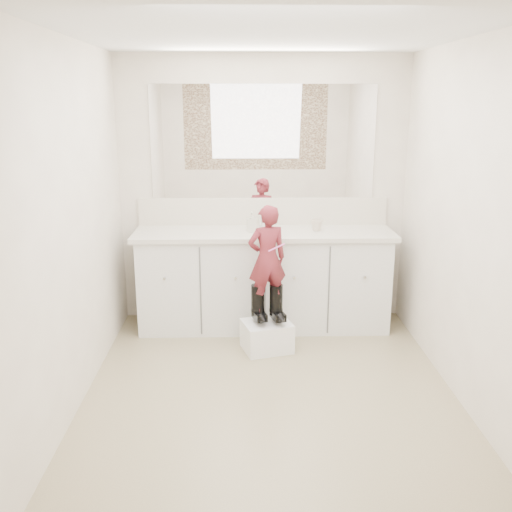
{
  "coord_description": "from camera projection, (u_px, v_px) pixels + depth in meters",
  "views": [
    {
      "loc": [
        -0.19,
        -3.67,
        2.01
      ],
      "look_at": [
        -0.08,
        0.63,
        0.82
      ],
      "focal_mm": 40.0,
      "sensor_mm": 36.0,
      "label": 1
    }
  ],
  "objects": [
    {
      "name": "vanity_cabinet",
      "position": [
        264.0,
        281.0,
        5.14
      ],
      "size": [
        2.2,
        0.55,
        0.85
      ],
      "primitive_type": "cube",
      "color": "silver",
      "rests_on": "floor"
    },
    {
      "name": "ceiling",
      "position": [
        272.0,
        32.0,
        3.44
      ],
      "size": [
        3.0,
        3.0,
        0.0
      ],
      "primitive_type": "plane",
      "rotation": [
        3.14,
        0.0,
        0.0
      ],
      "color": "white",
      "rests_on": "wall_back"
    },
    {
      "name": "mirror",
      "position": [
        263.0,
        142.0,
        5.07
      ],
      "size": [
        2.0,
        0.02,
        1.0
      ],
      "primitive_type": "cube",
      "color": "white",
      "rests_on": "wall_back"
    },
    {
      "name": "backsplash",
      "position": [
        263.0,
        211.0,
        5.24
      ],
      "size": [
        2.28,
        0.03,
        0.25
      ],
      "primitive_type": "cube",
      "color": "beige",
      "rests_on": "countertop"
    },
    {
      "name": "countertop",
      "position": [
        264.0,
        233.0,
        5.01
      ],
      "size": [
        2.28,
        0.58,
        0.04
      ],
      "primitive_type": "cube",
      "color": "beige",
      "rests_on": "vanity_cabinet"
    },
    {
      "name": "boot_right",
      "position": [
        276.0,
        303.0,
        4.65
      ],
      "size": [
        0.17,
        0.23,
        0.32
      ],
      "primitive_type": null,
      "rotation": [
        0.0,
        0.0,
        0.28
      ],
      "color": "black",
      "rests_on": "step_stool"
    },
    {
      "name": "faucet",
      "position": [
        263.0,
        222.0,
        5.15
      ],
      "size": [
        0.08,
        0.08,
        0.1
      ],
      "primitive_type": "cylinder",
      "color": "silver",
      "rests_on": "countertop"
    },
    {
      "name": "dot_panel",
      "position": [
        291.0,
        195.0,
        2.2
      ],
      "size": [
        2.0,
        0.01,
        1.2
      ],
      "primitive_type": "cube",
      "color": "#472819",
      "rests_on": "wall_front"
    },
    {
      "name": "step_stool",
      "position": [
        267.0,
        336.0,
        4.71
      ],
      "size": [
        0.45,
        0.41,
        0.24
      ],
      "primitive_type": "cube",
      "rotation": [
        0.0,
        0.0,
        0.28
      ],
      "color": "white",
      "rests_on": "floor"
    },
    {
      "name": "floor",
      "position": [
        270.0,
        390.0,
        4.07
      ],
      "size": [
        3.0,
        3.0,
        0.0
      ],
      "primitive_type": "plane",
      "color": "#877858",
      "rests_on": "ground"
    },
    {
      "name": "toddler",
      "position": [
        267.0,
        259.0,
        4.55
      ],
      "size": [
        0.36,
        0.29,
        0.87
      ],
      "primitive_type": "imported",
      "rotation": [
        0.0,
        0.0,
        3.42
      ],
      "color": "#B23743",
      "rests_on": "step_stool"
    },
    {
      "name": "soap_bottle",
      "position": [
        252.0,
        222.0,
        4.98
      ],
      "size": [
        0.09,
        0.09,
        0.17
      ],
      "primitive_type": "imported",
      "rotation": [
        0.0,
        0.0,
        0.12
      ],
      "color": "beige",
      "rests_on": "countertop"
    },
    {
      "name": "wall_front",
      "position": [
        289.0,
        305.0,
        2.31
      ],
      "size": [
        2.6,
        0.0,
        2.6
      ],
      "primitive_type": "plane",
      "rotation": [
        -1.57,
        0.0,
        0.0
      ],
      "color": "beige",
      "rests_on": "floor"
    },
    {
      "name": "wall_back",
      "position": [
        263.0,
        191.0,
        5.2
      ],
      "size": [
        2.6,
        0.0,
        2.6
      ],
      "primitive_type": "plane",
      "rotation": [
        1.57,
        0.0,
        0.0
      ],
      "color": "beige",
      "rests_on": "floor"
    },
    {
      "name": "wall_right",
      "position": [
        466.0,
        225.0,
        3.79
      ],
      "size": [
        0.0,
        3.0,
        3.0
      ],
      "primitive_type": "plane",
      "rotation": [
        1.57,
        0.0,
        -1.57
      ],
      "color": "beige",
      "rests_on": "floor"
    },
    {
      "name": "cup",
      "position": [
        317.0,
        225.0,
        5.02
      ],
      "size": [
        0.14,
        0.14,
        0.1
      ],
      "primitive_type": "imported",
      "rotation": [
        0.0,
        0.0,
        0.29
      ],
      "color": "beige",
      "rests_on": "countertop"
    },
    {
      "name": "toothbrush",
      "position": [
        277.0,
        248.0,
        4.45
      ],
      "size": [
        0.13,
        0.05,
        0.06
      ],
      "primitive_type": "cylinder",
      "rotation": [
        0.0,
        1.22,
        0.28
      ],
      "color": "#FE62C4",
      "rests_on": "toddler"
    },
    {
      "name": "wall_left",
      "position": [
        73.0,
        227.0,
        3.73
      ],
      "size": [
        0.0,
        3.0,
        3.0
      ],
      "primitive_type": "plane",
      "rotation": [
        1.57,
        0.0,
        1.57
      ],
      "color": "beige",
      "rests_on": "floor"
    },
    {
      "name": "boot_left",
      "position": [
        258.0,
        303.0,
        4.65
      ],
      "size": [
        0.17,
        0.23,
        0.32
      ],
      "primitive_type": null,
      "rotation": [
        0.0,
        0.0,
        0.28
      ],
      "color": "black",
      "rests_on": "step_stool"
    }
  ]
}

